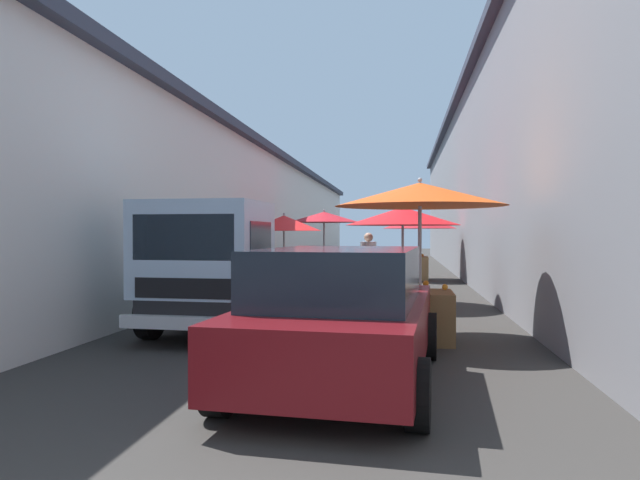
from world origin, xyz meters
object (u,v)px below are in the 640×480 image
hatchback_car (343,315)px  parked_scooter (233,281)px  fruit_stall_near_right (402,227)px  fruit_stall_mid_lane (283,235)px  fruit_stall_far_left (419,228)px  delivery_truck (221,269)px  fruit_stall_near_left (422,213)px  vendor_by_crates (368,261)px  fruit_stall_far_right (324,226)px  plastic_stool (239,319)px

hatchback_car → parked_scooter: (7.10, 3.39, -0.29)m
fruit_stall_near_right → fruit_stall_mid_lane: bearing=45.9°
fruit_stall_far_left → delivery_truck: fruit_stall_far_left is taller
fruit_stall_mid_lane → delivery_truck: bearing=-176.0°
fruit_stall_far_left → parked_scooter: 8.08m
fruit_stall_near_right → fruit_stall_near_left: bearing=-176.0°
fruit_stall_mid_lane → hatchback_car: size_ratio=0.55×
parked_scooter → vendor_by_crates: bearing=-77.8°
fruit_stall_far_left → delivery_truck: (-10.84, 3.48, -0.76)m
fruit_stall_near_left → vendor_by_crates: fruit_stall_near_left is taller
fruit_stall_far_right → parked_scooter: 5.95m
fruit_stall_near_right → delivery_truck: size_ratio=0.51×
fruit_stall_far_right → fruit_stall_mid_lane: fruit_stall_far_right is taller
fruit_stall_near_left → hatchback_car: 2.97m
delivery_truck → vendor_by_crates: 5.44m
fruit_stall_near_right → fruit_stall_far_left: 6.99m
fruit_stall_far_right → plastic_stool: bearing=-179.0°
fruit_stall_near_right → parked_scooter: fruit_stall_near_right is taller
fruit_stall_far_right → hatchback_car: bearing=-171.3°
hatchback_car → fruit_stall_mid_lane: bearing=15.6°
hatchback_car → vendor_by_crates: (7.79, 0.18, 0.20)m
fruit_stall_mid_lane → fruit_stall_far_left: fruit_stall_far_left is taller
delivery_truck → vendor_by_crates: size_ratio=3.08×
fruit_stall_mid_lane → fruit_stall_far_left: (3.68, -3.97, 0.24)m
fruit_stall_far_right → plastic_stool: (-10.58, -0.18, -1.52)m
vendor_by_crates → plastic_stool: 5.93m
fruit_stall_near_right → hatchback_car: fruit_stall_near_right is taller
fruit_stall_far_right → plastic_stool: size_ratio=5.52×
fruit_stall_far_left → plastic_stool: bearing=165.5°
parked_scooter → fruit_stall_near_right: bearing=-96.6°
parked_scooter → fruit_stall_far_right: bearing=-14.5°
fruit_stall_mid_lane → vendor_by_crates: (-2.12, -2.58, -0.63)m
fruit_stall_near_left → fruit_stall_far_right: size_ratio=1.07×
fruit_stall_near_left → hatchback_car: size_ratio=0.64×
hatchback_car → plastic_stool: hatchback_car is taller
delivery_truck → fruit_stall_near_right: bearing=-36.9°
fruit_stall_near_right → vendor_by_crates: bearing=35.2°
fruit_stall_near_right → plastic_stool: fruit_stall_near_right is taller
delivery_truck → fruit_stall_mid_lane: bearing=4.0°
hatchback_car → vendor_by_crates: 7.80m
vendor_by_crates → delivery_truck: bearing=157.5°
fruit_stall_far_right → fruit_stall_far_left: size_ratio=0.96×
fruit_stall_near_right → parked_scooter: 4.26m
fruit_stall_near_left → parked_scooter: size_ratio=1.56×
fruit_stall_near_left → fruit_stall_far_right: (10.13, 2.87, -0.06)m
fruit_stall_far_left → fruit_stall_near_right: bearing=175.3°
fruit_stall_near_left → plastic_stool: 3.15m
fruit_stall_near_left → vendor_by_crates: bearing=11.9°
fruit_stall_far_left → vendor_by_crates: (-5.81, 1.39, -0.86)m
vendor_by_crates → parked_scooter: 3.32m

